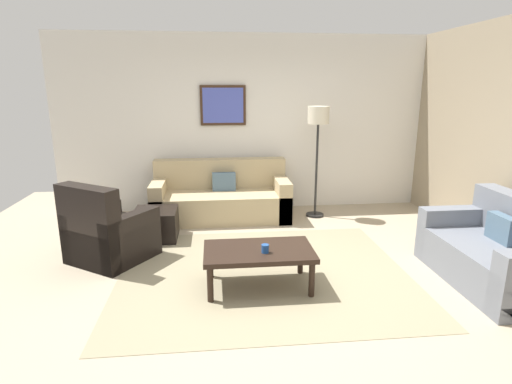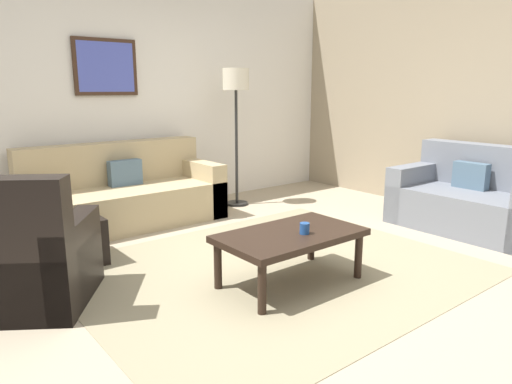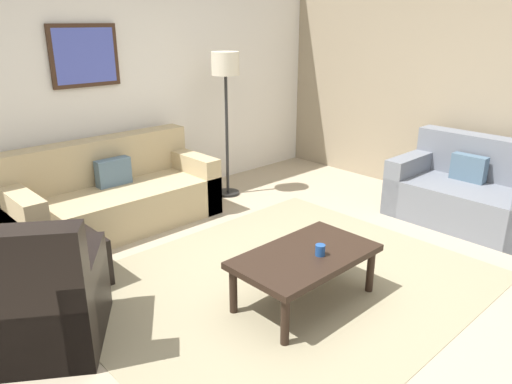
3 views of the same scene
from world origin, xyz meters
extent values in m
plane|color=tan|center=(0.00, 0.00, 0.00)|extent=(8.00, 8.00, 0.00)
cube|color=silver|center=(0.00, 2.60, 1.40)|extent=(6.00, 0.12, 2.80)
cube|color=gray|center=(0.00, 0.00, 0.00)|extent=(3.13, 2.61, 0.01)
cube|color=tan|center=(-0.42, 2.00, 0.21)|extent=(2.07, 0.91, 0.42)
cube|color=tan|center=(-0.42, 2.33, 0.44)|extent=(2.07, 0.24, 0.88)
cube|color=tan|center=(-1.35, 2.00, 0.31)|extent=(0.20, 0.91, 0.62)
cube|color=tan|center=(0.52, 2.00, 0.31)|extent=(0.20, 0.91, 0.62)
cube|color=slate|center=(-0.36, 2.11, 0.56)|extent=(0.36, 0.12, 0.28)
cube|color=slate|center=(2.34, -0.45, 0.21)|extent=(0.91, 1.53, 0.42)
cube|color=slate|center=(2.34, 0.21, 0.31)|extent=(0.91, 0.20, 0.62)
cube|color=slate|center=(2.46, -0.36, 0.56)|extent=(0.12, 0.36, 0.28)
cube|color=black|center=(-1.73, 0.60, 0.22)|extent=(1.11, 1.11, 0.44)
cube|color=black|center=(-1.90, 0.35, 0.47)|extent=(0.77, 0.62, 0.95)
cube|color=black|center=(-1.47, 0.42, 0.30)|extent=(0.59, 0.75, 0.60)
cube|color=black|center=(-1.99, 0.78, 0.30)|extent=(0.59, 0.75, 0.60)
cube|color=black|center=(-1.31, 1.21, 0.20)|extent=(0.56, 0.56, 0.40)
cylinder|color=black|center=(-0.58, -0.55, 0.18)|extent=(0.06, 0.06, 0.36)
cylinder|color=black|center=(0.40, -0.55, 0.18)|extent=(0.06, 0.06, 0.36)
cylinder|color=black|center=(-0.58, -0.03, 0.18)|extent=(0.06, 0.06, 0.36)
cylinder|color=black|center=(0.40, -0.03, 0.18)|extent=(0.06, 0.06, 0.36)
cube|color=black|center=(-0.09, -0.29, 0.39)|extent=(1.10, 0.64, 0.05)
cylinder|color=#1E478C|center=(-0.03, -0.38, 0.45)|extent=(0.07, 0.07, 0.08)
cylinder|color=black|center=(1.06, 1.97, 0.01)|extent=(0.28, 0.28, 0.03)
cylinder|color=#262626|center=(1.06, 1.97, 0.72)|extent=(0.04, 0.04, 1.45)
cylinder|color=beige|center=(1.06, 1.97, 1.58)|extent=(0.32, 0.32, 0.26)
cube|color=#382316|center=(-0.34, 2.52, 1.70)|extent=(0.72, 0.04, 0.62)
cube|color=#4957BB|center=(-0.34, 2.50, 1.70)|extent=(0.64, 0.01, 0.54)
camera|label=1|loc=(-0.52, -4.09, 2.00)|focal=28.66mm
camera|label=2|loc=(-2.39, -2.76, 1.47)|focal=32.72mm
camera|label=3|loc=(-2.58, -2.39, 2.05)|focal=33.93mm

